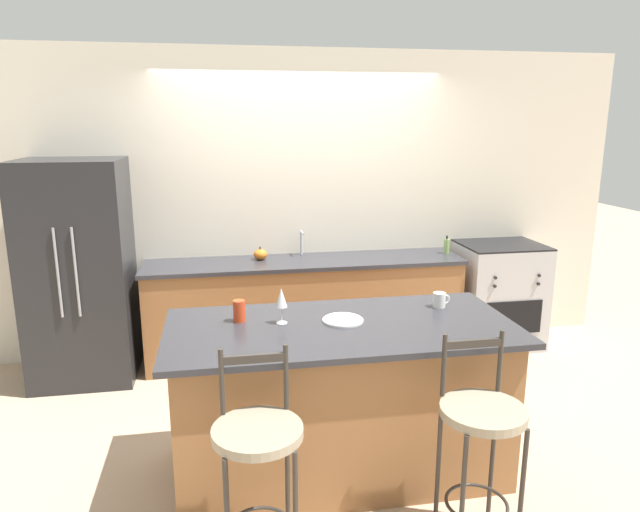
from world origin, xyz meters
The scene contains 15 objects.
ground_plane centered at (0.00, 0.00, 0.00)m, with size 18.00×18.00×0.00m, color tan.
wall_back centered at (0.00, 0.65, 1.35)m, with size 6.00×0.07×2.70m.
back_counter centered at (0.00, 0.35, 0.45)m, with size 2.79×0.63×0.90m.
sink_faucet centered at (0.00, 0.54, 1.03)m, with size 0.02×0.13×0.22m.
kitchen_island centered at (-0.06, -1.42, 0.47)m, with size 2.01×0.94×0.94m.
refrigerator centered at (-1.85, 0.26, 0.90)m, with size 0.79×0.75×1.80m.
oven_range centered at (1.84, 0.31, 0.49)m, with size 0.74×0.64×0.97m.
bar_stool_near centered at (-0.59, -2.14, 0.61)m, with size 0.41×0.41×1.08m.
bar_stool_far centered at (0.48, -2.14, 0.61)m, with size 0.41×0.41×1.08m.
dinner_plate centered at (-0.03, -1.36, 0.95)m, with size 0.24×0.24×0.02m.
wine_glass centered at (-0.39, -1.33, 1.09)m, with size 0.07×0.07×0.21m.
coffee_mug centered at (0.62, -1.21, 0.98)m, with size 0.11×0.08×0.09m.
tumbler_cup centered at (-0.63, -1.26, 1.00)m, with size 0.07×0.07×0.13m.
pumpkin_decoration centered at (-0.38, 0.42, 0.94)m, with size 0.12×0.12×0.12m.
soap_bottle centered at (1.32, 0.36, 0.97)m, with size 0.05×0.05×0.16m.
Camera 1 is at (-0.72, -4.46, 2.09)m, focal length 32.00 mm.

